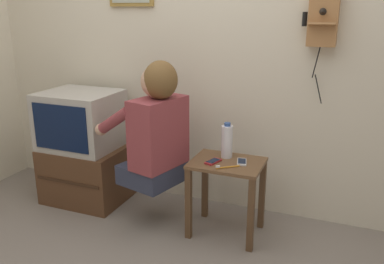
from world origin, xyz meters
The scene contains 10 objects.
wall_back centered at (0.00, 1.27, 1.27)m, with size 6.80×0.05×2.55m.
side_table centered at (0.34, 0.83, 0.40)m, with size 0.48×0.37×0.53m.
person centered at (-0.16, 0.76, 0.74)m, with size 0.63×0.53×0.87m.
tv_stand centered at (-0.88, 0.94, 0.22)m, with size 0.63×0.55×0.45m.
television centered at (-0.91, 0.92, 0.67)m, with size 0.58×0.50×0.45m.
wall_phone_antique centered at (0.84, 1.19, 1.48)m, with size 0.22×0.18×0.80m.
cell_phone_held centered at (0.25, 0.78, 0.54)m, with size 0.09×0.14×0.01m.
cell_phone_spare centered at (0.43, 0.84, 0.54)m, with size 0.09×0.14×0.01m.
water_bottle centered at (0.31, 0.91, 0.65)m, with size 0.08×0.08×0.25m.
toothbrush centered at (0.36, 0.71, 0.54)m, with size 0.14×0.11×0.02m.
Camera 1 is at (1.06, -1.62, 1.52)m, focal length 38.00 mm.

